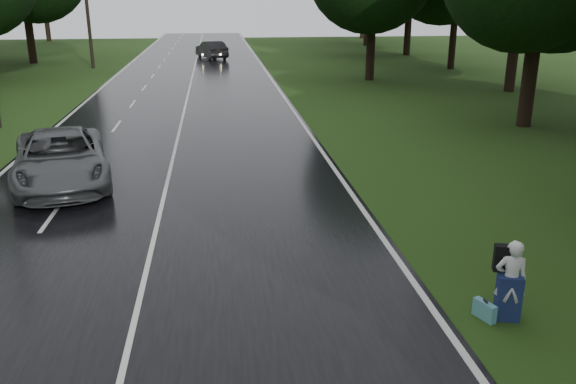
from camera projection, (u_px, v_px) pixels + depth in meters
name	position (u px, v px, depth m)	size (l,w,h in m)	color
road	(181.00, 125.00, 28.16)	(12.00, 140.00, 0.04)	black
lane_center	(181.00, 124.00, 28.15)	(0.12, 140.00, 0.01)	silver
grey_car	(61.00, 159.00, 19.06)	(2.85, 6.17, 1.72)	#4F5254
far_car	(211.00, 50.00, 56.80)	(1.74, 5.00, 1.65)	black
hitchhiker	(510.00, 283.00, 11.16)	(0.68, 0.64, 1.64)	silver
suitcase	(484.00, 310.00, 11.32)	(0.15, 0.50, 0.36)	#5496A5
utility_pole_far	(93.00, 68.00, 49.83)	(1.80, 0.28, 9.49)	black
tree_left_f	(34.00, 63.00, 53.51)	(8.85, 8.85, 13.83)	black
tree_right_d	(523.00, 126.00, 28.01)	(8.29, 8.29, 12.95)	black
tree_right_e	(369.00, 80.00, 43.06)	(8.47, 8.47, 13.23)	black
tree_right_f	(369.00, 57.00, 58.79)	(8.32, 8.32, 13.00)	black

